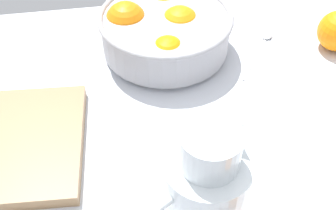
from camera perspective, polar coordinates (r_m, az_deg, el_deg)
The scene contains 4 objects.
ground_plane at distance 77.70cm, azimuth 1.50°, elevation -3.34°, with size 142.58×83.40×3.00cm, color silver.
fruit_bowl at distance 89.24cm, azimuth -0.59°, elevation 10.18°, with size 27.96×27.96×11.32cm.
juice_pitcher at distance 59.01cm, azimuth 4.55°, elevation -11.97°, with size 15.59×11.97×20.49cm.
spoon at distance 94.99cm, azimuth 12.59°, elevation 7.79°, with size 11.65×15.59×1.00cm.
Camera 1 is at (-10.02, -50.00, 57.12)cm, focal length 44.66 mm.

